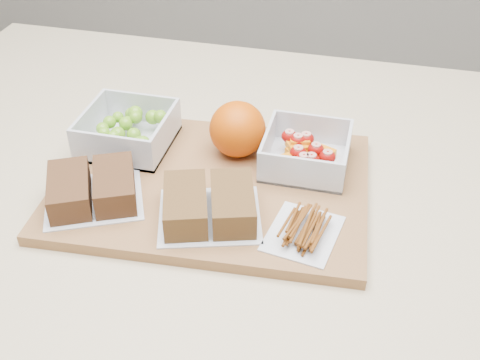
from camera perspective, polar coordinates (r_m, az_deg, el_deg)
The scene contains 7 objects.
cutting_board at distance 0.82m, azimuth -2.71°, elevation -0.55°, with size 0.42×0.30×0.02m, color olive.
grape_container at distance 0.90m, azimuth -10.44°, elevation 4.61°, with size 0.12×0.12×0.05m.
fruit_container at distance 0.84m, azimuth 6.24°, elevation 2.51°, with size 0.12×0.12×0.05m.
orange at distance 0.85m, azimuth -0.24°, elevation 4.85°, with size 0.08×0.08×0.08m, color #CF4E04.
sandwich_bag_left at distance 0.80m, azimuth -13.84°, elevation -0.77°, with size 0.16×0.15×0.04m.
sandwich_bag_center at distance 0.75m, azimuth -2.94°, elevation -2.37°, with size 0.15×0.14×0.04m.
pretzel_bag at distance 0.73m, azimuth 6.05°, elevation -4.49°, with size 0.10×0.11×0.02m.
Camera 1 is at (0.17, -0.63, 1.41)m, focal length 45.00 mm.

